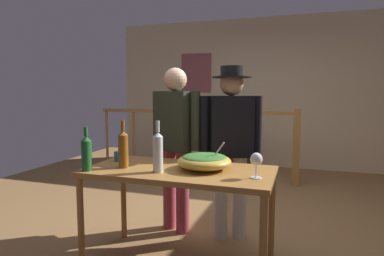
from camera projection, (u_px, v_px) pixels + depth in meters
name	position (u px, v px, depth m)	size (l,w,h in m)	color
ground_plane	(229.00, 226.00, 3.44)	(7.82, 7.82, 0.00)	olive
back_wall	(264.00, 93.00, 6.13)	(5.70, 0.10, 2.74)	beige
framed_picture	(196.00, 73.00, 6.44)	(0.60, 0.03, 0.74)	#914E52
stair_railing	(223.00, 135.00, 5.19)	(3.31, 0.10, 1.15)	#9E6B33
tv_console	(224.00, 153.00, 6.13)	(0.90, 0.40, 0.54)	#38281E
flat_screen_tv	(224.00, 123.00, 6.04)	(0.63, 0.12, 0.47)	black
serving_table	(179.00, 179.00, 2.58)	(1.46, 0.72, 0.79)	#9E6B33
salad_bowl	(204.00, 161.00, 2.55)	(0.42, 0.42, 0.22)	gold
wine_glass	(256.00, 160.00, 2.28)	(0.08, 0.08, 0.18)	silver
wine_bottle_green	(87.00, 153.00, 2.50)	(0.08, 0.08, 0.34)	#1E5628
wine_bottle_clear	(158.00, 151.00, 2.46)	(0.07, 0.07, 0.39)	silver
wine_bottle_amber	(123.00, 148.00, 2.60)	(0.08, 0.08, 0.38)	brown
mug_teal	(119.00, 156.00, 2.86)	(0.12, 0.09, 0.08)	teal
person_standing_left	(176.00, 136.00, 3.24)	(0.56, 0.36, 1.62)	#9E3842
person_standing_right	(231.00, 138.00, 3.06)	(0.54, 0.36, 1.62)	beige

